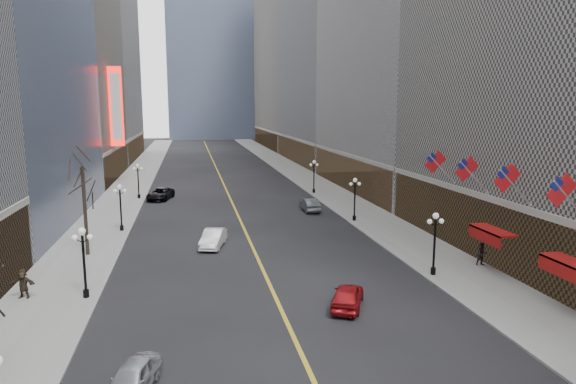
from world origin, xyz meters
name	(u,v)px	position (x,y,z in m)	size (l,w,h in m)	color
sidewalk_east	(322,188)	(14.00, 70.00, 0.07)	(6.00, 230.00, 0.15)	gray
sidewalk_west	(125,194)	(-14.00, 70.00, 0.07)	(6.00, 230.00, 0.15)	gray
lane_line	(222,182)	(0.00, 80.00, 0.01)	(0.25, 200.00, 0.02)	gold
bldg_east_c	(352,49)	(29.88, 106.00, 24.18)	(26.60, 40.60, 48.80)	#949497
bldg_east_d	(307,40)	(29.90, 149.00, 31.17)	(26.60, 46.60, 62.80)	gray
bldg_west_c	(24,21)	(-29.88, 87.00, 25.19)	(26.60, 30.60, 50.80)	gray
streetlamp_east_1	(435,237)	(11.80, 30.00, 2.90)	(1.26, 0.44, 4.52)	black
streetlamp_east_2	(355,195)	(11.80, 48.00, 2.90)	(1.26, 0.44, 4.52)	black
streetlamp_east_3	(314,173)	(11.80, 66.00, 2.90)	(1.26, 0.44, 4.52)	black
streetlamp_west_1	(84,255)	(-11.80, 30.00, 2.90)	(1.26, 0.44, 4.52)	black
streetlamp_west_2	(120,203)	(-11.80, 48.00, 2.90)	(1.26, 0.44, 4.52)	black
streetlamp_west_3	(138,177)	(-11.80, 66.00, 2.90)	(1.26, 0.44, 4.52)	black
flag_2	(564,193)	(15.31, 22.00, 7.29)	(2.87, 0.12, 2.87)	#B2B2B7
flag_3	(510,181)	(15.31, 27.00, 7.29)	(2.87, 0.12, 2.87)	#B2B2B7
flag_4	(469,171)	(15.31, 32.00, 7.29)	(2.87, 0.12, 2.87)	#B2B2B7
flag_5	(437,164)	(15.31, 37.00, 7.29)	(2.87, 0.12, 2.87)	#B2B2B7
awning_b	(570,265)	(16.11, 22.00, 3.08)	(1.40, 4.00, 0.93)	maroon
awning_c	(490,232)	(16.11, 30.00, 3.08)	(1.40, 4.00, 0.93)	maroon
theatre_marquee	(116,107)	(-15.88, 80.00, 12.00)	(2.00, 0.55, 12.00)	red
tree_west_far	(83,180)	(-13.50, 40.00, 6.24)	(3.60, 3.60, 7.92)	#2D231C
car_nb_near	(132,378)	(-7.80, 18.36, 0.66)	(1.55, 3.86, 1.31)	#BBBDC3
car_nb_mid	(213,238)	(-3.31, 40.91, 0.76)	(1.61, 4.62, 1.52)	white
car_nb_far	(161,194)	(-9.00, 65.24, 0.75)	(2.50, 5.43, 1.51)	black
car_sb_mid	(348,296)	(4.03, 25.65, 0.73)	(1.72, 4.27, 1.45)	#A01117
car_sb_far	(310,205)	(8.47, 54.31, 0.75)	(1.59, 4.56, 1.50)	#575D5F
ped_east_walk	(482,254)	(16.40, 31.28, 1.03)	(0.85, 0.47, 1.75)	black
ped_west_far	(23,284)	(-15.62, 30.62, 1.08)	(1.73, 0.50, 1.87)	#342A1C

